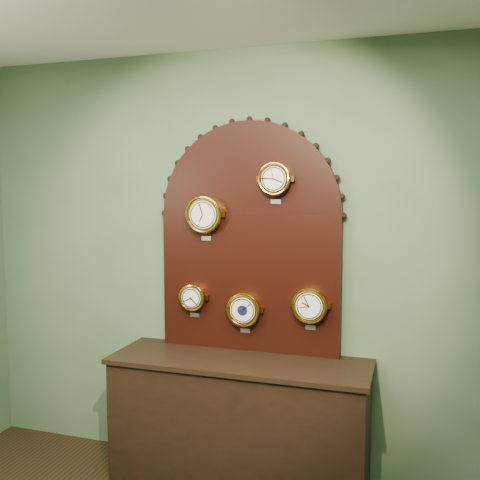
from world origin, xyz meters
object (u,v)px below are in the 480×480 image
(shop_counter, at_px, (239,425))
(hygrometer, at_px, (193,297))
(barometer, at_px, (244,309))
(display_board, at_px, (249,230))
(tide_clock, at_px, (310,305))
(roman_clock, at_px, (204,215))
(arabic_clock, at_px, (275,179))

(shop_counter, distance_m, hygrometer, 0.87)
(shop_counter, distance_m, barometer, 0.73)
(display_board, height_order, tide_clock, display_board)
(shop_counter, xyz_separation_m, display_board, (0.00, 0.22, 1.23))
(barometer, bearing_deg, shop_counter, -83.87)
(display_board, height_order, roman_clock, display_board)
(arabic_clock, xyz_separation_m, hygrometer, (-0.56, 0.00, -0.78))
(barometer, xyz_separation_m, tide_clock, (0.43, 0.00, 0.06))
(shop_counter, relative_size, barometer, 5.81)
(barometer, bearing_deg, tide_clock, 0.01)
(arabic_clock, bearing_deg, roman_clock, -179.89)
(roman_clock, distance_m, hygrometer, 0.56)
(arabic_clock, bearing_deg, barometer, -179.86)
(roman_clock, bearing_deg, display_board, 13.16)
(tide_clock, bearing_deg, hygrometer, 179.91)
(arabic_clock, bearing_deg, hygrometer, 179.91)
(roman_clock, xyz_separation_m, barometer, (0.27, 0.00, -0.61))
(shop_counter, bearing_deg, arabic_clock, 39.74)
(display_board, distance_m, arabic_clock, 0.38)
(shop_counter, relative_size, tide_clock, 5.78)
(shop_counter, distance_m, display_board, 1.25)
(roman_clock, height_order, hygrometer, roman_clock)
(arabic_clock, distance_m, tide_clock, 0.82)
(barometer, relative_size, tide_clock, 1.00)
(hygrometer, height_order, barometer, hygrometer)
(shop_counter, xyz_separation_m, hygrometer, (-0.37, 0.15, 0.77))
(tide_clock, bearing_deg, barometer, -179.99)
(display_board, bearing_deg, shop_counter, -90.00)
(hygrometer, xyz_separation_m, tide_clock, (0.79, -0.00, -0.00))
(shop_counter, xyz_separation_m, arabic_clock, (0.18, 0.15, 1.56))
(arabic_clock, bearing_deg, tide_clock, -0.09)
(display_board, distance_m, hygrometer, 0.59)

